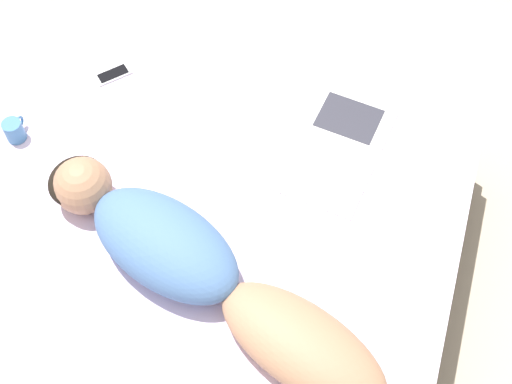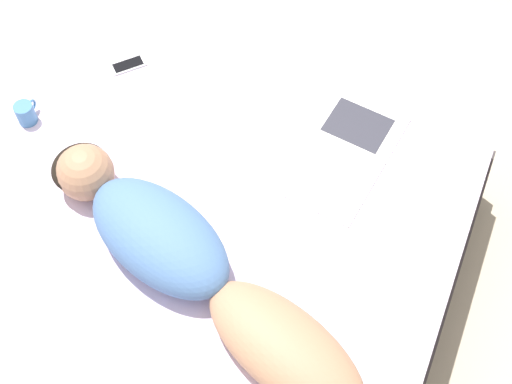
# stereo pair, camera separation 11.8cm
# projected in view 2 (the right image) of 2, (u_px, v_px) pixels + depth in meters

# --- Properties ---
(ground_plane) EXTENTS (12.00, 12.00, 0.00)m
(ground_plane) POSITION_uv_depth(u_px,v_px,m) (180.00, 266.00, 2.92)
(ground_plane) COLOR #B7A88E
(bed) EXTENTS (1.65, 2.06, 0.51)m
(bed) POSITION_uv_depth(u_px,v_px,m) (174.00, 237.00, 2.70)
(bed) COLOR #383333
(bed) RESTS_ON ground_plane
(person) EXTENTS (0.66, 1.32, 0.20)m
(person) POSITION_uv_depth(u_px,v_px,m) (185.00, 260.00, 2.26)
(person) COLOR #A37556
(person) RESTS_ON bed
(open_magazine) EXTENTS (0.58, 0.38, 0.01)m
(open_magazine) POSITION_uv_depth(u_px,v_px,m) (342.00, 151.00, 2.59)
(open_magazine) COLOR white
(open_magazine) RESTS_ON bed
(coffee_mug) EXTENTS (0.10, 0.07, 0.09)m
(coffee_mug) POSITION_uv_depth(u_px,v_px,m) (26.00, 113.00, 2.64)
(coffee_mug) COLOR teal
(coffee_mug) RESTS_ON bed
(cell_phone) EXTENTS (0.15, 0.14, 0.01)m
(cell_phone) POSITION_uv_depth(u_px,v_px,m) (128.00, 65.00, 2.81)
(cell_phone) COLOR silver
(cell_phone) RESTS_ON bed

